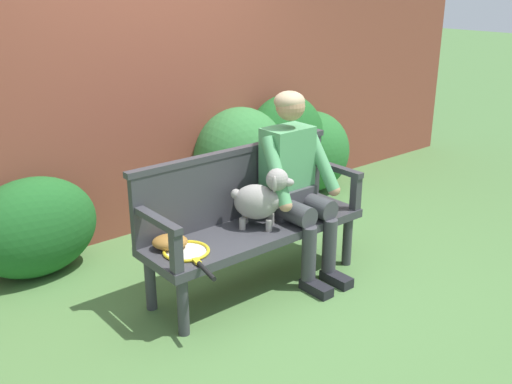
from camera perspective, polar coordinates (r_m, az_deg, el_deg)
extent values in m
plane|color=#4C753D|center=(4.18, 0.00, -8.91)|extent=(40.00, 40.00, 0.00)
cube|color=brown|center=(4.98, -11.15, 8.66)|extent=(8.00, 0.30, 2.14)
ellipsoid|color=#1E5B23|center=(4.45, -20.66, -3.23)|extent=(0.91, 0.56, 0.72)
ellipsoid|color=#337538|center=(5.25, -1.46, 3.00)|extent=(0.86, 0.84, 0.96)
ellipsoid|color=#1E5B23|center=(5.57, 2.82, 4.26)|extent=(0.89, 0.61, 1.02)
ellipsoid|color=#286B2D|center=(5.85, 5.33, 3.89)|extent=(0.81, 0.70, 0.80)
cube|color=#38383D|center=(3.99, 0.00, -3.78)|extent=(1.60, 0.50, 0.06)
cylinder|color=#38383D|center=(3.58, -7.06, -10.90)|extent=(0.07, 0.07, 0.38)
cylinder|color=#38383D|center=(4.42, 8.80, -4.67)|extent=(0.07, 0.07, 0.38)
cylinder|color=#38383D|center=(3.87, -10.16, -8.59)|extent=(0.07, 0.07, 0.38)
cylinder|color=#38383D|center=(4.66, 5.34, -3.21)|extent=(0.07, 0.07, 0.38)
cube|color=#38383D|center=(4.06, -1.98, 0.55)|extent=(1.60, 0.05, 0.46)
cube|color=#38383D|center=(3.98, -2.02, 3.94)|extent=(1.64, 0.06, 0.04)
cube|color=#38383D|center=(3.37, -7.71, -5.86)|extent=(0.06, 0.06, 0.24)
cube|color=#38383D|center=(3.48, -9.67, -2.60)|extent=(0.06, 0.50, 0.04)
cube|color=#38383D|center=(4.30, 9.61, -0.13)|extent=(0.06, 0.06, 0.24)
cube|color=#38383D|center=(4.39, 7.66, 2.31)|extent=(0.06, 0.50, 0.04)
cube|color=black|center=(4.08, 5.83, -9.20)|extent=(0.10, 0.24, 0.07)
cylinder|color=#3D3D42|center=(4.02, 5.13, -5.94)|extent=(0.10, 0.10, 0.39)
cylinder|color=#3D3D42|center=(4.02, 3.65, -1.93)|extent=(0.15, 0.32, 0.15)
cube|color=black|center=(4.21, 7.76, -8.31)|extent=(0.10, 0.24, 0.07)
cylinder|color=#3D3D42|center=(4.15, 7.10, -5.14)|extent=(0.10, 0.10, 0.39)
cylinder|color=#3D3D42|center=(4.16, 5.66, -1.26)|extent=(0.15, 0.32, 0.15)
cube|color=#3D3D42|center=(4.19, 3.15, -0.72)|extent=(0.32, 0.24, 0.20)
cube|color=#519960|center=(4.12, 3.03, 2.74)|extent=(0.34, 0.22, 0.52)
cylinder|color=#519960|center=(3.89, 1.96, 2.03)|extent=(0.14, 0.33, 0.45)
sphere|color=tan|center=(3.86, 2.88, -1.27)|extent=(0.09, 0.09, 0.09)
cylinder|color=#519960|center=(4.17, 6.28, 3.16)|extent=(0.14, 0.33, 0.45)
sphere|color=tan|center=(4.17, 7.54, 0.21)|extent=(0.09, 0.09, 0.09)
sphere|color=tan|center=(4.00, 3.34, 8.29)|extent=(0.20, 0.20, 0.20)
ellipsoid|color=tan|center=(4.00, 3.25, 8.73)|extent=(0.21, 0.21, 0.14)
cylinder|color=gray|center=(3.90, 1.26, -3.24)|extent=(0.04, 0.04, 0.08)
cylinder|color=gray|center=(4.00, 1.46, -2.63)|extent=(0.04, 0.04, 0.08)
cylinder|color=gray|center=(3.93, -1.32, -3.08)|extent=(0.04, 0.04, 0.08)
cylinder|color=gray|center=(4.03, -1.05, -2.48)|extent=(0.04, 0.04, 0.08)
ellipsoid|color=gray|center=(3.91, 0.09, -0.96)|extent=(0.34, 0.35, 0.24)
sphere|color=gray|center=(3.89, 1.60, -0.77)|extent=(0.14, 0.14, 0.14)
sphere|color=gray|center=(3.84, 2.06, 1.20)|extent=(0.15, 0.15, 0.15)
ellipsoid|color=gray|center=(3.84, 3.05, 0.94)|extent=(0.10, 0.11, 0.06)
ellipsoid|color=gray|center=(3.79, 1.79, 0.76)|extent=(0.06, 0.06, 0.11)
ellipsoid|color=gray|center=(3.90, 2.02, 1.37)|extent=(0.06, 0.06, 0.11)
sphere|color=gray|center=(3.92, -1.95, -0.20)|extent=(0.07, 0.07, 0.07)
torus|color=yellow|center=(3.64, -6.75, -5.68)|extent=(0.34, 0.34, 0.02)
cylinder|color=silver|center=(3.65, -6.74, -5.77)|extent=(0.25, 0.25, 0.00)
cube|color=yellow|center=(3.50, -5.75, -6.66)|extent=(0.05, 0.08, 0.02)
cylinder|color=black|center=(3.39, -4.83, -7.61)|extent=(0.07, 0.22, 0.03)
ellipsoid|color=#9E6B2D|center=(3.69, -8.31, -4.79)|extent=(0.28, 0.26, 0.09)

